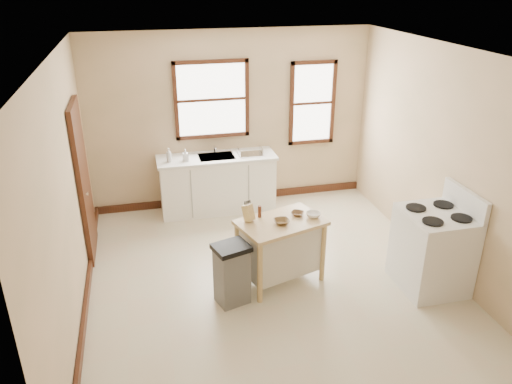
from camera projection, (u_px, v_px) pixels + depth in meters
floor at (271, 281)px, 6.29m from camera, size 5.00×5.00×0.00m
ceiling at (274, 54)px, 5.14m from camera, size 5.00×5.00×0.00m
wall_back at (231, 120)px, 7.93m from camera, size 4.50×0.04×2.80m
wall_left at (66, 198)px, 5.24m from camera, size 0.04×5.00×2.80m
wall_right at (447, 163)px, 6.20m from camera, size 0.04×5.00×2.80m
window_main at (212, 100)px, 7.71m from camera, size 1.17×0.06×1.22m
window_side at (312, 103)px, 8.12m from camera, size 0.77×0.06×1.37m
door_left at (84, 181)px, 6.54m from camera, size 0.06×0.90×2.10m
baseboard_back at (233, 197)px, 8.46m from camera, size 4.50×0.04×0.12m
baseboard_left at (86, 302)px, 5.79m from camera, size 0.04×5.00×0.12m
sink_counter at (217, 183)px, 7.99m from camera, size 1.86×0.62×0.92m
faucet at (214, 146)px, 7.92m from camera, size 0.03×0.03×0.22m
soap_bottle_a at (169, 155)px, 7.53m from camera, size 0.11×0.11×0.22m
soap_bottle_b at (185, 155)px, 7.59m from camera, size 0.09×0.09×0.18m
dish_rack at (250, 152)px, 7.85m from camera, size 0.44×0.37×0.09m
kitchen_island at (280, 251)px, 6.16m from camera, size 1.16×0.91×0.83m
knife_block at (248, 213)px, 5.96m from camera, size 0.14×0.14×0.20m
pepper_grinder at (260, 212)px, 6.06m from camera, size 0.05×0.05×0.15m
bowl_a at (282, 222)px, 5.94m from camera, size 0.19×0.19×0.05m
bowl_b at (298, 213)px, 6.14m from camera, size 0.21×0.21×0.04m
bowl_c at (313, 215)px, 6.09m from camera, size 0.21×0.21×0.06m
trash_bin at (232, 274)px, 5.76m from camera, size 0.47×0.43×0.76m
gas_stove at (434, 240)px, 5.97m from camera, size 0.79×0.81×1.26m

